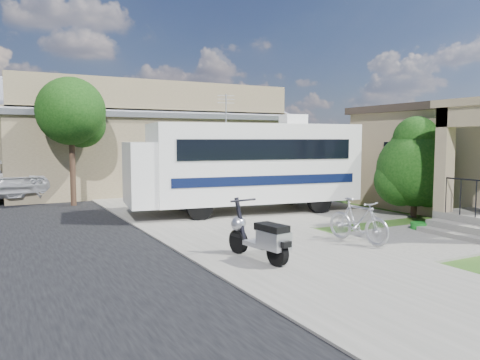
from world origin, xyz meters
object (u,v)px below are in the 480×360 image
scooter (261,237)px  bicycle (358,223)px  garden_hose (419,227)px  motorhome (246,163)px  shrub (415,166)px  pickup_truck (9,179)px

scooter → bicycle: scooter is taller
garden_hose → scooter: bearing=-171.1°
motorhome → bicycle: (0.01, -5.23, -1.12)m
shrub → garden_hose: shrub is taller
motorhome → scooter: (-2.72, -5.55, -1.10)m
bicycle → garden_hose: size_ratio=3.96×
shrub → bicycle: bearing=-152.9°
scooter → pickup_truck: (-3.89, 13.48, 0.27)m
motorhome → garden_hose: bearing=-53.5°
shrub → bicycle: 4.85m
pickup_truck → motorhome: bearing=128.1°
garden_hose → bicycle: bearing=-168.7°
bicycle → scooter: bearing=177.1°
motorhome → pickup_truck: (-6.61, 7.93, -0.84)m
pickup_truck → garden_hose: 15.65m
motorhome → bicycle: bearing=-81.9°
bicycle → garden_hose: 2.64m
scooter → pickup_truck: 14.03m
shrub → pickup_truck: (-10.84, 11.00, -0.80)m
motorhome → bicycle: 5.35m
garden_hose → motorhome: bearing=118.6°
bicycle → pickup_truck: (-6.62, 13.16, 0.28)m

